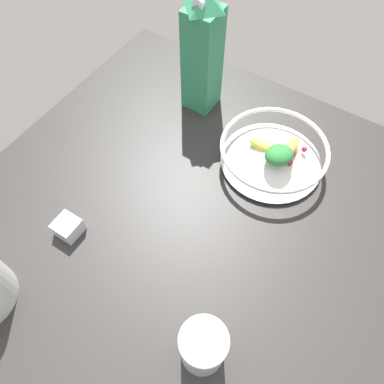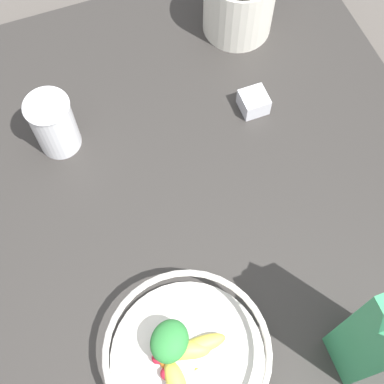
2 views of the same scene
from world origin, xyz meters
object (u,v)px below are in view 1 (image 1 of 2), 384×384
Objects in this scene: fruit_bowl at (273,153)px; drinking_cup at (203,347)px; milk_carton at (202,53)px; spice_jar at (68,228)px.

drinking_cup is (0.08, -0.44, 0.02)m from fruit_bowl.
milk_carton is 0.49m from spice_jar.
spice_jar is (-0.27, -0.38, -0.02)m from fruit_bowl.
fruit_bowl is 2.06× the size of drinking_cup.
fruit_bowl is at bearing -19.00° from milk_carton.
drinking_cup is (0.32, -0.52, -0.09)m from milk_carton.
milk_carton reaches higher than drinking_cup.
milk_carton is 0.62m from drinking_cup.
milk_carton is 2.55× the size of drinking_cup.
drinking_cup is at bearing -8.64° from spice_jar.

